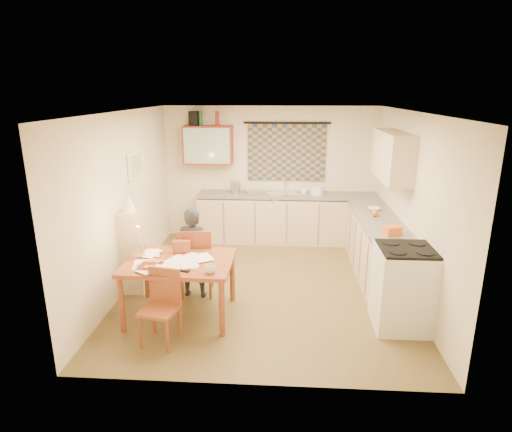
# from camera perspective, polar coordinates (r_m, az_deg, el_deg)

# --- Properties ---
(floor) EXTENTS (4.00, 4.50, 0.02)m
(floor) POSITION_cam_1_polar(r_m,az_deg,el_deg) (6.43, 1.19, -9.22)
(floor) COLOR brown
(floor) RESTS_ON ground
(ceiling) EXTENTS (4.00, 4.50, 0.02)m
(ceiling) POSITION_cam_1_polar(r_m,az_deg,el_deg) (5.80, 1.34, 13.84)
(ceiling) COLOR white
(ceiling) RESTS_ON floor
(wall_back) EXTENTS (4.00, 0.02, 2.50)m
(wall_back) POSITION_cam_1_polar(r_m,az_deg,el_deg) (8.20, 1.93, 5.72)
(wall_back) COLOR beige
(wall_back) RESTS_ON floor
(wall_front) EXTENTS (4.00, 0.02, 2.50)m
(wall_front) POSITION_cam_1_polar(r_m,az_deg,el_deg) (3.85, -0.17, -6.85)
(wall_front) COLOR beige
(wall_front) RESTS_ON floor
(wall_left) EXTENTS (0.02, 4.50, 2.50)m
(wall_left) POSITION_cam_1_polar(r_m,az_deg,el_deg) (6.39, -17.06, 1.93)
(wall_left) COLOR beige
(wall_left) RESTS_ON floor
(wall_right) EXTENTS (0.02, 4.50, 2.50)m
(wall_right) POSITION_cam_1_polar(r_m,az_deg,el_deg) (6.24, 20.03, 1.31)
(wall_right) COLOR beige
(wall_right) RESTS_ON floor
(window_blind) EXTENTS (1.45, 0.03, 1.05)m
(window_blind) POSITION_cam_1_polar(r_m,az_deg,el_deg) (8.09, 4.10, 8.42)
(window_blind) COLOR navy
(window_blind) RESTS_ON wall_back
(curtain_rod) EXTENTS (1.60, 0.04, 0.04)m
(curtain_rod) POSITION_cam_1_polar(r_m,az_deg,el_deg) (8.01, 4.18, 12.30)
(curtain_rod) COLOR black
(curtain_rod) RESTS_ON wall_back
(wall_cabinet) EXTENTS (0.90, 0.34, 0.70)m
(wall_cabinet) POSITION_cam_1_polar(r_m,az_deg,el_deg) (8.05, -6.39, 9.40)
(wall_cabinet) COLOR maroon
(wall_cabinet) RESTS_ON wall_back
(wall_cabinet_glass) EXTENTS (0.84, 0.02, 0.64)m
(wall_cabinet_glass) POSITION_cam_1_polar(r_m,az_deg,el_deg) (7.88, -6.60, 9.24)
(wall_cabinet_glass) COLOR #99B2A5
(wall_cabinet_glass) RESTS_ON wall_back
(upper_cabinet_right) EXTENTS (0.34, 1.30, 0.70)m
(upper_cabinet_right) POSITION_cam_1_polar(r_m,az_deg,el_deg) (6.60, 17.73, 7.63)
(upper_cabinet_right) COLOR tan
(upper_cabinet_right) RESTS_ON wall_right
(framed_print) EXTENTS (0.04, 0.50, 0.40)m
(framed_print) POSITION_cam_1_polar(r_m,az_deg,el_deg) (6.66, -15.87, 6.54)
(framed_print) COLOR white
(framed_print) RESTS_ON wall_left
(print_canvas) EXTENTS (0.01, 0.42, 0.32)m
(print_canvas) POSITION_cam_1_polar(r_m,az_deg,el_deg) (6.65, -15.67, 6.55)
(print_canvas) COLOR beige
(print_canvas) RESTS_ON wall_left
(counter_back) EXTENTS (3.30, 0.62, 0.92)m
(counter_back) POSITION_cam_1_polar(r_m,az_deg,el_deg) (8.08, 4.11, -0.30)
(counter_back) COLOR tan
(counter_back) RESTS_ON floor
(counter_right) EXTENTS (0.62, 2.95, 0.92)m
(counter_right) POSITION_cam_1_polar(r_m,az_deg,el_deg) (6.56, 16.35, -4.99)
(counter_right) COLOR tan
(counter_right) RESTS_ON floor
(stove) EXTENTS (0.66, 0.66, 1.01)m
(stove) POSITION_cam_1_polar(r_m,az_deg,el_deg) (5.47, 19.05, -9.03)
(stove) COLOR white
(stove) RESTS_ON floor
(sink) EXTENTS (0.68, 0.62, 0.10)m
(sink) POSITION_cam_1_polar(r_m,az_deg,el_deg) (7.97, 3.54, 2.67)
(sink) COLOR silver
(sink) RESTS_ON counter_back
(tap) EXTENTS (0.03, 0.03, 0.28)m
(tap) POSITION_cam_1_polar(r_m,az_deg,el_deg) (8.10, 3.98, 4.20)
(tap) COLOR silver
(tap) RESTS_ON counter_back
(dish_rack) EXTENTS (0.43, 0.39, 0.06)m
(dish_rack) POSITION_cam_1_polar(r_m,az_deg,el_deg) (7.97, -0.11, 3.21)
(dish_rack) COLOR silver
(dish_rack) RESTS_ON counter_back
(kettle) EXTENTS (0.21, 0.21, 0.24)m
(kettle) POSITION_cam_1_polar(r_m,az_deg,el_deg) (7.98, -2.77, 3.88)
(kettle) COLOR silver
(kettle) RESTS_ON counter_back
(mixing_bowl) EXTENTS (0.31, 0.31, 0.16)m
(mixing_bowl) POSITION_cam_1_polar(r_m,az_deg,el_deg) (7.97, 8.15, 3.41)
(mixing_bowl) COLOR white
(mixing_bowl) RESTS_ON counter_back
(soap_bottle) EXTENTS (0.09, 0.10, 0.18)m
(soap_bottle) POSITION_cam_1_polar(r_m,az_deg,el_deg) (8.00, 6.37, 3.61)
(soap_bottle) COLOR white
(soap_bottle) RESTS_ON counter_back
(bowl) EXTENTS (0.24, 0.24, 0.05)m
(bowl) POSITION_cam_1_polar(r_m,az_deg,el_deg) (7.10, 15.41, 0.91)
(bowl) COLOR white
(bowl) RESTS_ON counter_right
(orange_bag) EXTENTS (0.26, 0.23, 0.12)m
(orange_bag) POSITION_cam_1_polar(r_m,az_deg,el_deg) (5.97, 17.66, -1.84)
(orange_bag) COLOR orange
(orange_bag) RESTS_ON counter_right
(fruit_orange) EXTENTS (0.10, 0.10, 0.10)m
(fruit_orange) POSITION_cam_1_polar(r_m,az_deg,el_deg) (6.76, 15.57, 0.36)
(fruit_orange) COLOR orange
(fruit_orange) RESTS_ON counter_right
(speaker) EXTENTS (0.20, 0.23, 0.26)m
(speaker) POSITION_cam_1_polar(r_m,az_deg,el_deg) (8.05, -8.16, 12.77)
(speaker) COLOR black
(speaker) RESTS_ON wall_cabinet
(bottle_green) EXTENTS (0.08, 0.08, 0.26)m
(bottle_green) POSITION_cam_1_polar(r_m,az_deg,el_deg) (8.03, -7.43, 12.79)
(bottle_green) COLOR #195926
(bottle_green) RESTS_ON wall_cabinet
(bottle_brown) EXTENTS (0.07, 0.07, 0.26)m
(bottle_brown) POSITION_cam_1_polar(r_m,az_deg,el_deg) (7.98, -5.19, 12.83)
(bottle_brown) COLOR maroon
(bottle_brown) RESTS_ON wall_cabinet
(dining_table) EXTENTS (1.33, 1.02, 0.75)m
(dining_table) POSITION_cam_1_polar(r_m,az_deg,el_deg) (5.55, -10.01, -9.40)
(dining_table) COLOR brown
(dining_table) RESTS_ON floor
(chair_far) EXTENTS (0.49, 0.49, 0.99)m
(chair_far) POSITION_cam_1_polar(r_m,az_deg,el_deg) (6.10, -7.86, -7.60)
(chair_far) COLOR brown
(chair_far) RESTS_ON floor
(chair_near) EXTENTS (0.45, 0.45, 0.85)m
(chair_near) POSITION_cam_1_polar(r_m,az_deg,el_deg) (5.09, -12.59, -13.52)
(chair_near) COLOR brown
(chair_near) RESTS_ON floor
(person) EXTENTS (0.51, 0.37, 1.28)m
(person) POSITION_cam_1_polar(r_m,az_deg,el_deg) (5.93, -8.38, -4.85)
(person) COLOR black
(person) RESTS_ON floor
(shelf_stand) EXTENTS (0.32, 0.30, 1.19)m
(shelf_stand) POSITION_cam_1_polar(r_m,az_deg,el_deg) (6.25, -16.07, -4.63)
(shelf_stand) COLOR tan
(shelf_stand) RESTS_ON floor
(lampshade) EXTENTS (0.20, 0.20, 0.22)m
(lampshade) POSITION_cam_1_polar(r_m,az_deg,el_deg) (6.04, -16.59, 1.63)
(lampshade) COLOR white
(lampshade) RESTS_ON shelf_stand
(letter_rack) EXTENTS (0.23, 0.12, 0.16)m
(letter_rack) POSITION_cam_1_polar(r_m,az_deg,el_deg) (5.61, -9.88, -4.07)
(letter_rack) COLOR brown
(letter_rack) RESTS_ON dining_table
(mug) EXTENTS (0.17, 0.17, 0.10)m
(mug) POSITION_cam_1_polar(r_m,az_deg,el_deg) (4.98, -6.10, -7.03)
(mug) COLOR white
(mug) RESTS_ON dining_table
(magazine) EXTENTS (0.23, 0.28, 0.02)m
(magazine) POSITION_cam_1_polar(r_m,az_deg,el_deg) (5.30, -15.33, -6.48)
(magazine) COLOR maroon
(magazine) RESTS_ON dining_table
(book) EXTENTS (0.39, 0.41, 0.02)m
(book) POSITION_cam_1_polar(r_m,az_deg,el_deg) (5.42, -14.77, -5.94)
(book) COLOR orange
(book) RESTS_ON dining_table
(orange_box) EXTENTS (0.12, 0.08, 0.04)m
(orange_box) POSITION_cam_1_polar(r_m,az_deg,el_deg) (5.20, -14.03, -6.74)
(orange_box) COLOR orange
(orange_box) RESTS_ON dining_table
(eyeglasses) EXTENTS (0.14, 0.08, 0.02)m
(eyeglasses) POSITION_cam_1_polar(r_m,az_deg,el_deg) (5.07, -9.57, -7.22)
(eyeglasses) COLOR black
(eyeglasses) RESTS_ON dining_table
(candle_holder) EXTENTS (0.06, 0.06, 0.18)m
(candle_holder) POSITION_cam_1_polar(r_m,az_deg,el_deg) (5.56, -14.88, -4.48)
(candle_holder) COLOR silver
(candle_holder) RESTS_ON dining_table
(candle) EXTENTS (0.03, 0.03, 0.22)m
(candle) POSITION_cam_1_polar(r_m,az_deg,el_deg) (5.51, -15.24, -2.50)
(candle) COLOR white
(candle) RESTS_ON dining_table
(candle_flame) EXTENTS (0.02, 0.02, 0.02)m
(candle_flame) POSITION_cam_1_polar(r_m,az_deg,el_deg) (5.47, -15.56, -1.32)
(candle_flame) COLOR #FFCC66
(candle_flame) RESTS_ON dining_table
(papers) EXTENTS (1.00, 0.87, 0.02)m
(papers) POSITION_cam_1_polar(r_m,az_deg,el_deg) (5.37, -11.27, -5.92)
(papers) COLOR white
(papers) RESTS_ON dining_table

